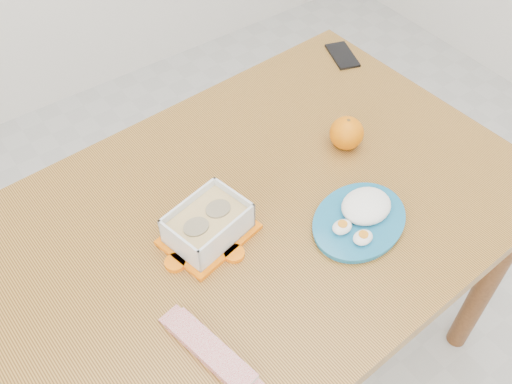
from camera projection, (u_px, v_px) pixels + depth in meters
dining_table at (256, 237)px, 1.32m from camera, size 1.27×0.89×0.75m
food_container at (208, 225)px, 1.17m from camera, size 0.21×0.17×0.08m
orange_fruit at (347, 133)px, 1.35m from camera, size 0.08×0.08×0.08m
rice_plate at (362, 215)px, 1.21m from camera, size 0.28×0.28×0.06m
candy_bar at (210, 351)px, 1.02m from camera, size 0.08×0.20×0.02m
smartphone at (342, 55)px, 1.62m from camera, size 0.10×0.13×0.01m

